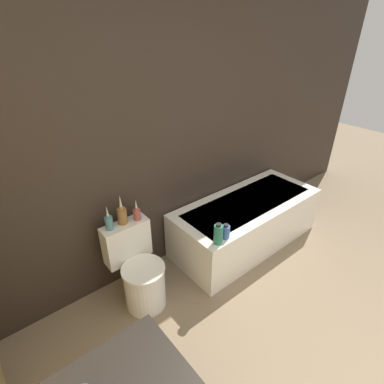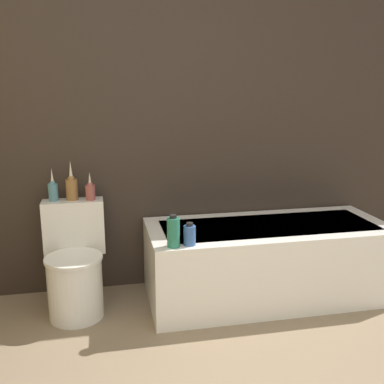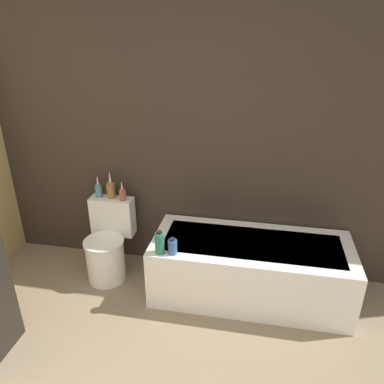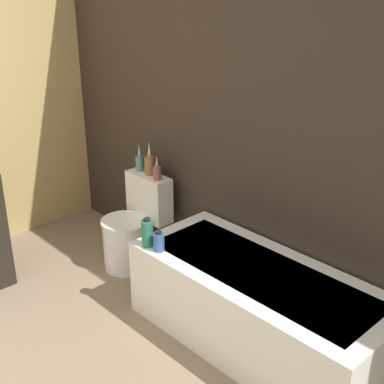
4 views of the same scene
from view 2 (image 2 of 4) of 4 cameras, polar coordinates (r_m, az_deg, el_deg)
wall_back_tiled at (r=3.21m, az=-5.12°, el=10.48°), size 6.40×0.06×2.60m
bathtub at (r=3.23m, az=9.52°, el=-8.53°), size 1.66×0.71×0.52m
toilet at (r=3.06m, az=-14.65°, el=-9.22°), size 0.40×0.51×0.71m
vase_gold at (r=3.10m, az=-17.24°, el=0.25°), size 0.06×0.06×0.22m
vase_silver at (r=3.09m, az=-15.03°, el=0.65°), size 0.08×0.08×0.26m
vase_bronze at (r=3.06m, az=-12.79°, el=0.20°), size 0.06×0.06×0.19m
shampoo_bottle_tall at (r=2.67m, az=-2.38°, el=-5.09°), size 0.08×0.08×0.20m
shampoo_bottle_short at (r=2.70m, az=-0.30°, el=-5.47°), size 0.07×0.07×0.14m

